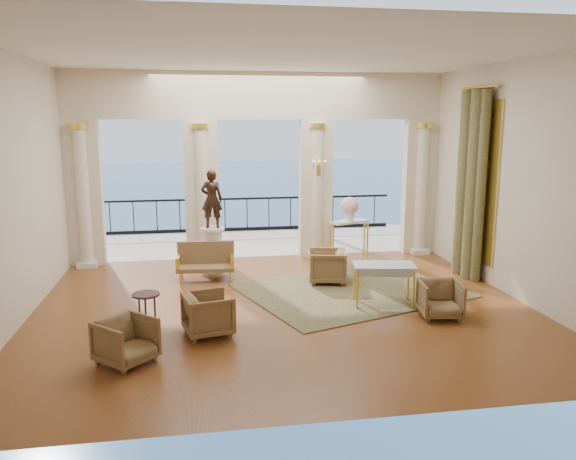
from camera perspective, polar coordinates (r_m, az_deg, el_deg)
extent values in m
plane|color=#51240E|center=(10.40, -0.41, -7.91)|extent=(9.00, 9.00, 0.00)
plane|color=beige|center=(6.02, 5.44, 0.07)|extent=(9.00, 0.00, 9.00)
plane|color=beige|center=(10.23, -26.25, 3.56)|extent=(0.00, 8.00, 8.00)
plane|color=beige|center=(11.48, 22.43, 4.58)|extent=(0.00, 8.00, 8.00)
plane|color=white|center=(9.89, -0.45, 17.55)|extent=(9.00, 9.00, 0.00)
cube|color=beige|center=(13.66, -3.00, 13.47)|extent=(9.00, 0.30, 1.10)
cube|color=beige|center=(13.91, -19.97, 3.49)|extent=(0.80, 0.30, 3.40)
cylinder|color=beige|center=(13.75, -20.07, 2.98)|extent=(0.28, 0.28, 3.20)
cylinder|color=#EBC74D|center=(13.63, -20.54, 9.85)|extent=(0.40, 0.40, 0.12)
cube|color=silver|center=(14.04, -19.65, -3.25)|extent=(0.45, 0.45, 0.12)
cube|color=beige|center=(13.67, -8.76, 3.91)|extent=(0.80, 0.30, 3.40)
cylinder|color=beige|center=(13.51, -8.74, 3.39)|extent=(0.28, 0.28, 3.20)
cylinder|color=#EBC74D|center=(13.38, -8.95, 10.40)|extent=(0.40, 0.40, 0.12)
cube|color=silver|center=(13.80, -8.55, -2.96)|extent=(0.45, 0.45, 0.12)
cube|color=beige|center=(13.98, 2.82, 4.18)|extent=(0.80, 0.30, 3.40)
cylinder|color=beige|center=(13.82, 2.97, 3.68)|extent=(0.28, 0.28, 3.20)
cylinder|color=#EBC74D|center=(13.70, 3.04, 10.54)|extent=(0.40, 0.40, 0.12)
cube|color=silver|center=(14.10, 2.91, -2.54)|extent=(0.45, 0.45, 0.12)
cube|color=beige|center=(14.78, 13.14, 4.28)|extent=(0.80, 0.30, 3.40)
cylinder|color=beige|center=(14.63, 13.39, 3.81)|extent=(0.28, 0.28, 3.20)
cylinder|color=#EBC74D|center=(14.51, 13.69, 10.28)|extent=(0.40, 0.40, 0.12)
cube|color=silver|center=(14.89, 13.12, -2.08)|extent=(0.45, 0.45, 0.12)
cube|color=#BFB19C|center=(15.97, -3.63, -1.32)|extent=(10.00, 3.60, 0.10)
cube|color=black|center=(17.35, -4.20, 3.21)|extent=(9.00, 0.06, 0.06)
cube|color=black|center=(17.51, -4.16, 0.13)|extent=(9.00, 0.06, 0.10)
cylinder|color=black|center=(17.42, -4.18, 1.58)|extent=(0.03, 0.03, 1.00)
cylinder|color=black|center=(17.55, -17.63, 1.15)|extent=(0.03, 0.03, 1.00)
cylinder|color=black|center=(18.24, 8.76, 1.91)|extent=(0.03, 0.03, 1.00)
cylinder|color=#4C3823|center=(16.74, 2.88, 6.72)|extent=(0.20, 0.20, 4.20)
plane|color=#285A94|center=(70.36, -7.99, 3.42)|extent=(160.00, 160.00, 0.00)
cylinder|color=#494925|center=(12.31, 19.00, 4.04)|extent=(0.26, 0.26, 4.00)
cylinder|color=#494925|center=(12.69, 17.89, 4.30)|extent=(0.32, 0.32, 4.00)
cylinder|color=#494925|center=(13.11, 17.16, 4.55)|extent=(0.26, 0.26, 4.00)
cylinder|color=#EBC74D|center=(12.67, 18.83, 13.54)|extent=(0.08, 1.40, 0.08)
cube|color=#EBC74D|center=(12.78, 18.76, 4.74)|extent=(0.04, 1.60, 3.40)
cube|color=#EBC74D|center=(13.61, 3.12, 6.11)|extent=(0.10, 0.04, 0.25)
cylinder|color=#EBC74D|center=(13.50, 2.62, 6.49)|extent=(0.02, 0.02, 0.22)
cylinder|color=#EBC74D|center=(13.53, 3.20, 6.50)|extent=(0.02, 0.02, 0.22)
cylinder|color=#EBC74D|center=(13.56, 3.78, 6.50)|extent=(0.02, 0.02, 0.22)
cube|color=#2E321A|center=(11.45, 6.38, -6.12)|extent=(4.85, 4.30, 0.02)
imported|color=#44351C|center=(8.38, -16.14, -10.56)|extent=(0.96, 0.96, 0.72)
imported|color=#44351C|center=(10.18, 15.22, -6.64)|extent=(0.78, 0.74, 0.71)
imported|color=#44351C|center=(11.89, 4.01, -3.53)|extent=(0.84, 0.88, 0.77)
imported|color=#44351C|center=(9.16, -8.10, -8.24)|extent=(0.82, 0.86, 0.75)
cube|color=#44351C|center=(12.16, -8.36, -3.86)|extent=(1.26, 0.59, 0.09)
cube|color=#44351C|center=(12.31, -8.34, -2.27)|extent=(1.22, 0.16, 0.50)
cube|color=#EBC74D|center=(12.16, -11.07, -3.15)|extent=(0.11, 0.50, 0.24)
cube|color=#EBC74D|center=(12.09, -5.68, -3.07)|extent=(0.11, 0.50, 0.24)
cylinder|color=#EBC74D|center=(12.05, -10.90, -4.86)|extent=(0.05, 0.05, 0.23)
cylinder|color=#EBC74D|center=(11.99, -5.88, -4.80)|extent=(0.05, 0.05, 0.23)
cylinder|color=#EBC74D|center=(12.43, -10.72, -4.35)|extent=(0.05, 0.05, 0.23)
cylinder|color=#EBC74D|center=(12.37, -5.86, -4.29)|extent=(0.05, 0.05, 0.23)
cube|color=#A6BBCF|center=(10.53, 9.73, -3.59)|extent=(1.22, 0.81, 0.05)
cylinder|color=#EBC74D|center=(10.33, 7.04, -6.04)|extent=(0.05, 0.05, 0.72)
cylinder|color=#EBC74D|center=(10.48, 12.65, -5.97)|extent=(0.05, 0.05, 0.72)
cylinder|color=#EBC74D|center=(10.81, 6.77, -5.24)|extent=(0.05, 0.05, 0.72)
cylinder|color=#EBC74D|center=(10.96, 12.12, -5.19)|extent=(0.05, 0.05, 0.72)
cylinder|color=silver|center=(12.72, -7.56, -4.25)|extent=(0.57, 0.57, 0.08)
cylinder|color=silver|center=(12.60, -7.62, -2.11)|extent=(0.42, 0.42, 0.92)
cylinder|color=silver|center=(12.50, -7.68, 0.10)|extent=(0.53, 0.53, 0.06)
imported|color=black|center=(12.39, -7.76, 3.13)|extent=(0.51, 0.39, 1.28)
cube|color=silver|center=(14.00, 6.25, 0.85)|extent=(1.05, 0.73, 0.05)
cylinder|color=#EBC74D|center=(13.72, 5.13, -1.33)|extent=(0.05, 0.05, 0.88)
cylinder|color=#EBC74D|center=(14.26, 7.93, -0.91)|extent=(0.05, 0.05, 0.88)
cylinder|color=#EBC74D|center=(13.94, 4.45, -1.12)|extent=(0.05, 0.05, 0.88)
cylinder|color=#EBC74D|center=(14.46, 7.23, -0.72)|extent=(0.05, 0.05, 0.88)
cylinder|color=silver|center=(13.97, 6.26, 1.52)|extent=(0.22, 0.22, 0.28)
sphere|color=beige|center=(13.93, 6.28, 2.44)|extent=(0.44, 0.44, 0.44)
cylinder|color=black|center=(9.17, -14.24, -6.36)|extent=(0.44, 0.44, 0.03)
cylinder|color=black|center=(9.33, -13.35, -8.30)|extent=(0.03, 0.03, 0.68)
cylinder|color=black|center=(9.36, -14.83, -8.32)|extent=(0.03, 0.03, 0.68)
cylinder|color=black|center=(9.15, -14.23, -8.75)|extent=(0.03, 0.03, 0.68)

